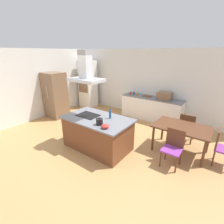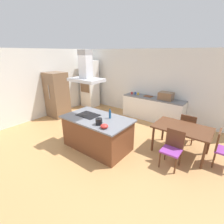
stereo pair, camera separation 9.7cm
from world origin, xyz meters
The scene contains 21 objects.
ground centered at (0.00, 1.50, 0.00)m, with size 16.00×16.00×0.00m, color tan.
wall_back centered at (0.00, 3.25, 1.35)m, with size 7.20×0.10×2.70m, color white.
wall_left centered at (-3.45, 1.00, 1.35)m, with size 0.10×8.80×2.70m, color white.
kitchen_island centered at (0.00, 0.00, 0.45)m, with size 1.88×1.10×0.90m.
cooktop centered at (-0.33, 0.00, 0.91)m, with size 0.60×0.44×0.01m, color black.
tea_kettle centered at (0.33, -0.29, 0.98)m, with size 0.22×0.17×0.19m.
olive_oil_bottle centered at (0.30, 0.20, 1.02)m, with size 0.06×0.06×0.27m.
mixing_bowl centered at (0.57, -0.36, 0.95)m, with size 0.18×0.18×0.10m, color red.
back_counter centered at (0.33, 2.88, 0.45)m, with size 2.39×0.62×0.90m.
countertop_microwave centered at (0.81, 2.88, 1.04)m, with size 0.50×0.38×0.28m, color brown.
coffee_mug_red centered at (-0.62, 2.84, 0.95)m, with size 0.08×0.08×0.09m, color red.
coffee_mug_blue centered at (-0.51, 2.93, 0.95)m, with size 0.08×0.08×0.09m, color #2D56B2.
coffee_mug_yellow centered at (-0.37, 2.92, 0.95)m, with size 0.08×0.08×0.09m, color gold.
cutting_board centered at (0.09, 2.93, 0.91)m, with size 0.34×0.24×0.02m, color brown.
wall_oven_stack centered at (-2.90, 2.65, 1.10)m, with size 0.70×0.66×2.20m.
refrigerator centered at (-2.98, 0.83, 0.91)m, with size 0.80×0.73×1.82m.
dining_table centered at (1.93, 1.16, 0.67)m, with size 1.40×0.90×0.75m.
chair_facing_back_wall centered at (1.93, 1.82, 0.51)m, with size 0.42×0.42×0.89m.
chair_facing_island centered at (1.93, 0.49, 0.51)m, with size 0.42×0.42×0.89m.
chair_at_right_end centered at (2.85, 1.16, 0.51)m, with size 0.42×0.42×0.89m.
range_hood centered at (-0.33, 0.00, 2.10)m, with size 0.90×0.55×0.78m.
Camera 2 is at (2.83, -3.01, 2.58)m, focal length 26.39 mm.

